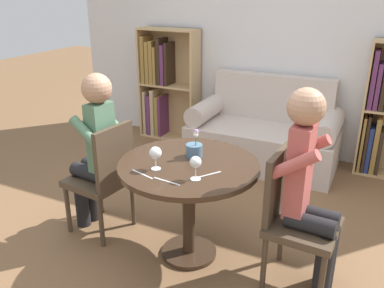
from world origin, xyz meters
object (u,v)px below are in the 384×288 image
(chair_right, at_px, (293,215))
(chair_left, at_px, (105,175))
(couch, at_px, (264,135))
(bookshelf_left, at_px, (163,84))
(person_left, at_px, (95,148))
(wine_glass_left, at_px, (155,154))
(person_right, at_px, (310,187))
(flower_vase, at_px, (194,149))
(wine_glass_right, at_px, (196,163))

(chair_right, bearing_deg, chair_left, 95.37)
(couch, distance_m, chair_left, 1.99)
(bookshelf_left, height_order, person_left, bookshelf_left)
(couch, bearing_deg, bookshelf_left, 169.39)
(couch, xyz_separation_m, person_left, (-0.79, -1.83, 0.38))
(wine_glass_left, bearing_deg, person_left, 164.17)
(bookshelf_left, bearing_deg, chair_right, -44.37)
(couch, distance_m, person_right, 2.01)
(person_left, bearing_deg, flower_vase, 104.69)
(bookshelf_left, distance_m, chair_left, 2.23)
(chair_right, bearing_deg, bookshelf_left, 48.93)
(bookshelf_left, relative_size, wine_glass_left, 8.79)
(person_left, bearing_deg, wine_glass_left, 80.85)
(couch, relative_size, wine_glass_right, 10.16)
(person_right, bearing_deg, chair_left, 94.94)
(chair_left, bearing_deg, wine_glass_right, 84.32)
(flower_vase, bearing_deg, chair_left, -169.68)
(bookshelf_left, xyz_separation_m, person_left, (0.61, -2.09, 0.01))
(chair_left, xyz_separation_m, person_right, (1.50, 0.04, 0.22))
(chair_right, height_order, wine_glass_right, chair_right)
(chair_right, distance_m, wine_glass_right, 0.70)
(chair_right, height_order, wine_glass_left, chair_right)
(chair_right, bearing_deg, person_left, 94.61)
(person_left, xyz_separation_m, person_right, (1.58, 0.03, 0.02))
(bookshelf_left, bearing_deg, person_right, -43.38)
(wine_glass_left, bearing_deg, bookshelf_left, 118.73)
(wine_glass_left, bearing_deg, chair_right, 14.16)
(person_left, distance_m, flower_vase, 0.79)
(bookshelf_left, height_order, wine_glass_left, bookshelf_left)
(couch, height_order, wine_glass_right, couch)
(chair_left, distance_m, person_left, 0.21)
(person_left, distance_m, wine_glass_right, 0.97)
(bookshelf_left, height_order, wine_glass_right, bookshelf_left)
(chair_right, distance_m, wine_glass_left, 0.95)
(chair_left, height_order, person_right, person_right)
(bookshelf_left, relative_size, chair_right, 1.51)
(wine_glass_right, bearing_deg, wine_glass_left, 175.81)
(couch, distance_m, flower_vase, 1.79)
(person_left, height_order, flower_vase, person_left)
(person_left, height_order, wine_glass_left, person_left)
(couch, height_order, wine_glass_left, couch)
(chair_left, xyz_separation_m, person_left, (-0.08, 0.02, 0.19))
(chair_left, height_order, chair_right, same)
(person_right, height_order, wine_glass_left, person_right)
(person_right, xyz_separation_m, flower_vase, (-0.80, 0.08, 0.07))
(chair_right, xyz_separation_m, wine_glass_right, (-0.56, -0.24, 0.34))
(person_right, distance_m, flower_vase, 0.81)
(chair_left, height_order, person_left, person_left)
(wine_glass_left, xyz_separation_m, wine_glass_right, (0.29, -0.02, 0.00))
(flower_vase, bearing_deg, chair_right, -5.93)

